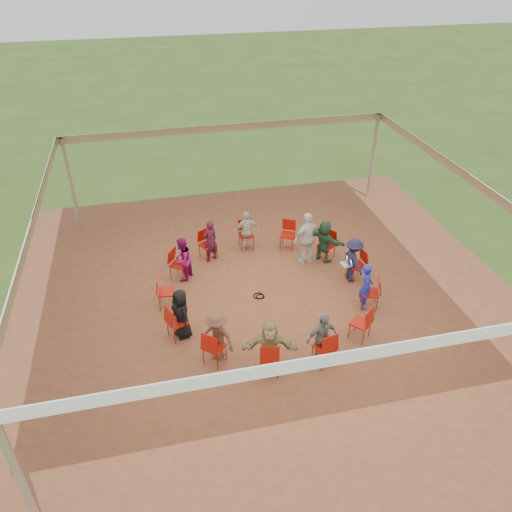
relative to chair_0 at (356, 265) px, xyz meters
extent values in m
plane|color=#2D4917|center=(-2.56, -0.33, -0.45)|extent=(80.00, 80.00, 0.00)
plane|color=brown|center=(-2.56, -0.33, -0.44)|extent=(13.00, 13.00, 0.00)
cylinder|color=#B2B2B7|center=(-7.56, -5.33, 1.05)|extent=(0.12, 0.12, 3.00)
cylinder|color=#B2B2B7|center=(-7.56, 4.67, 1.05)|extent=(0.12, 0.12, 3.00)
cylinder|color=#B2B2B7|center=(2.44, 4.67, 1.05)|extent=(0.12, 0.12, 3.00)
plane|color=white|center=(-2.56, -0.33, 2.55)|extent=(10.30, 10.30, 0.00)
cube|color=white|center=(-2.56, -5.48, 2.43)|extent=(10.30, 0.03, 0.24)
cube|color=white|center=(-2.56, 4.82, 2.43)|extent=(10.30, 0.03, 0.24)
cube|color=white|center=(-7.71, -0.33, 2.43)|extent=(0.03, 10.30, 0.24)
cube|color=white|center=(2.59, -0.33, 2.43)|extent=(0.03, 10.30, 0.24)
imported|color=#1B1939|center=(-0.12, -0.02, 0.20)|extent=(0.51, 0.87, 1.28)
imported|color=#264E33|center=(-0.54, 1.08, 0.20)|extent=(1.04, 1.23, 1.28)
imported|color=beige|center=(-2.58, 2.13, 0.20)|extent=(0.75, 0.39, 1.28)
imported|color=#421024|center=(-3.72, 1.85, 0.20)|extent=(0.56, 0.49, 1.28)
imported|color=#800D57|center=(-4.59, 1.06, 0.20)|extent=(0.65, 0.72, 1.28)
imported|color=black|center=(-4.86, -1.21, 0.20)|extent=(0.55, 0.71, 1.28)
imported|color=brown|center=(-4.18, -2.18, 0.20)|extent=(0.89, 0.85, 1.28)
imported|color=#988B59|center=(-3.13, -2.72, 0.20)|extent=(1.26, 0.71, 1.28)
imported|color=gray|center=(-1.96, -2.71, 0.20)|extent=(0.82, 0.56, 1.28)
imported|color=#1F249F|center=(-0.25, -1.19, 0.20)|extent=(0.45, 0.54, 1.28)
imported|color=silver|center=(-1.05, 1.11, 0.35)|extent=(1.03, 0.74, 1.59)
torus|color=black|center=(-2.77, -0.18, -0.43)|extent=(0.35, 0.35, 0.03)
torus|color=black|center=(-2.73, -0.22, -0.43)|extent=(0.28, 0.28, 0.03)
cube|color=#B7B7BC|center=(-0.34, -0.04, 0.10)|extent=(0.24, 0.33, 0.01)
cube|color=#B7B7BC|center=(-0.23, -0.03, 0.20)|extent=(0.10, 0.31, 0.19)
cube|color=#CCE0FF|center=(-0.24, -0.03, 0.20)|extent=(0.08, 0.27, 0.16)
camera|label=1|loc=(-5.19, -10.29, 7.60)|focal=35.00mm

